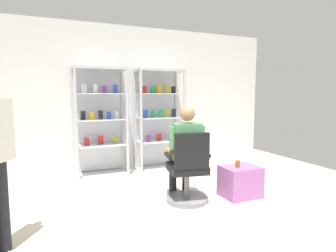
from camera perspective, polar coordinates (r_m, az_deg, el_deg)
The scene contains 8 objects.
ground_plane at distance 2.96m, azimuth 7.89°, elevation -22.56°, with size 7.20×7.20×0.00m, color beige.
back_wall at distance 5.39m, azimuth -8.39°, elevation 5.46°, with size 6.00×0.10×2.70m, color silver.
display_cabinet_left at distance 5.07m, azimuth -13.69°, elevation 0.92°, with size 0.90×0.45×1.90m.
display_cabinet_right at distance 5.35m, azimuth -1.96°, elevation 1.43°, with size 0.90×0.45×1.90m.
office_chair at distance 3.74m, azimuth 4.14°, elevation -9.75°, with size 0.60×0.57×0.96m.
seated_shopkeeper at distance 3.81m, azimuth 3.48°, elevation -4.49°, with size 0.54×0.61×1.29m.
storage_crate at distance 4.13m, azimuth 14.53°, elevation -10.91°, with size 0.52×0.40×0.43m, color #9E599E.
tea_glass at distance 4.01m, azimuth 14.06°, elevation -7.50°, with size 0.06×0.06×0.10m, color brown.
Camera 1 is at (-1.34, -2.22, 1.43)m, focal length 29.81 mm.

